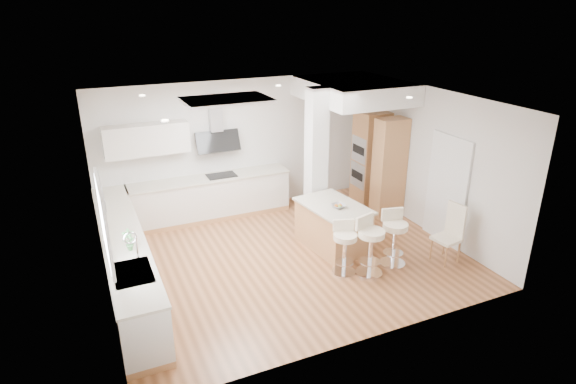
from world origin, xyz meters
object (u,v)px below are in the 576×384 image
bar_stool_c (394,235)px  peninsula (333,226)px  bar_stool_b (370,243)px  dining_chair (451,231)px  bar_stool_a (345,245)px

bar_stool_c → peninsula: bearing=135.6°
bar_stool_b → bar_stool_c: bearing=-5.7°
bar_stool_c → dining_chair: bearing=-3.8°
bar_stool_a → bar_stool_c: bar_stool_c is taller
peninsula → bar_stool_a: (-0.28, -0.89, 0.09)m
bar_stool_c → dining_chair: 1.03m
bar_stool_c → bar_stool_a: bearing=-173.4°
dining_chair → bar_stool_b: bearing=165.0°
bar_stool_b → dining_chair: (1.54, -0.19, -0.01)m
peninsula → bar_stool_b: size_ratio=1.46×
bar_stool_b → dining_chair: 1.55m
bar_stool_c → dining_chair: (0.98, -0.29, 0.01)m
bar_stool_a → peninsula: bearing=90.3°
bar_stool_b → dining_chair: size_ratio=0.97×
bar_stool_a → bar_stool_b: bearing=-10.0°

